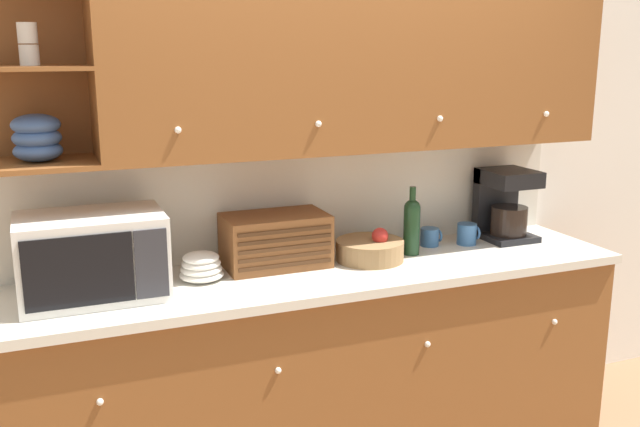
# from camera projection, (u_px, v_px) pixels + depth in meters

# --- Properties ---
(ground_plane) EXTENTS (24.00, 24.00, 0.00)m
(ground_plane) POSITION_uv_depth(u_px,v_px,m) (305.00, 427.00, 3.62)
(ground_plane) COLOR #896647
(wall_back) EXTENTS (5.10, 0.06, 2.60)m
(wall_back) POSITION_uv_depth(u_px,v_px,m) (301.00, 175.00, 3.35)
(wall_back) COLOR white
(wall_back) RESTS_ON ground_plane
(counter_unit) EXTENTS (2.72, 0.63, 0.94)m
(counter_unit) POSITION_uv_depth(u_px,v_px,m) (327.00, 366.00, 3.24)
(counter_unit) COLOR brown
(counter_unit) RESTS_ON ground_plane
(backsplash_panel) EXTENTS (2.70, 0.01, 0.51)m
(backsplash_panel) POSITION_uv_depth(u_px,v_px,m) (304.00, 199.00, 3.34)
(backsplash_panel) COLOR silver
(backsplash_panel) RESTS_ON counter_unit
(upper_cabinets) EXTENTS (2.70, 0.39, 0.77)m
(upper_cabinets) POSITION_uv_depth(u_px,v_px,m) (353.00, 61.00, 3.09)
(upper_cabinets) COLOR brown
(upper_cabinets) RESTS_ON backsplash_panel
(microwave) EXTENTS (0.55, 0.37, 0.33)m
(microwave) POSITION_uv_depth(u_px,v_px,m) (92.00, 256.00, 2.74)
(microwave) COLOR silver
(microwave) RESTS_ON counter_unit
(bowl_stack_on_counter) EXTENTS (0.19, 0.19, 0.12)m
(bowl_stack_on_counter) POSITION_uv_depth(u_px,v_px,m) (201.00, 267.00, 2.97)
(bowl_stack_on_counter) COLOR silver
(bowl_stack_on_counter) RESTS_ON counter_unit
(bread_box) EXTENTS (0.45, 0.27, 0.23)m
(bread_box) POSITION_uv_depth(u_px,v_px,m) (275.00, 240.00, 3.15)
(bread_box) COLOR brown
(bread_box) RESTS_ON counter_unit
(fruit_basket) EXTENTS (0.31, 0.31, 0.15)m
(fruit_basket) POSITION_uv_depth(u_px,v_px,m) (370.00, 250.00, 3.24)
(fruit_basket) COLOR #937047
(fruit_basket) RESTS_ON counter_unit
(wine_bottle) EXTENTS (0.08, 0.08, 0.32)m
(wine_bottle) POSITION_uv_depth(u_px,v_px,m) (412.00, 224.00, 3.32)
(wine_bottle) COLOR #19381E
(wine_bottle) RESTS_ON counter_unit
(mug_blue_second) EXTENTS (0.10, 0.09, 0.09)m
(mug_blue_second) POSITION_uv_depth(u_px,v_px,m) (430.00, 237.00, 3.48)
(mug_blue_second) COLOR #38669E
(mug_blue_second) RESTS_ON counter_unit
(mug) EXTENTS (0.11, 0.09, 0.10)m
(mug) POSITION_uv_depth(u_px,v_px,m) (467.00, 234.00, 3.50)
(mug) COLOR #38669E
(mug) RESTS_ON counter_unit
(coffee_maker) EXTENTS (0.24, 0.26, 0.35)m
(coffee_maker) POSITION_uv_depth(u_px,v_px,m) (504.00, 204.00, 3.59)
(coffee_maker) COLOR black
(coffee_maker) RESTS_ON counter_unit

